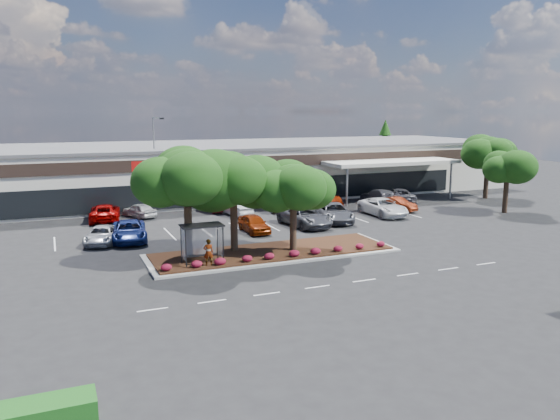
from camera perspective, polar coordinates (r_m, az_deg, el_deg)
name	(u,v)px	position (r m, az deg, el deg)	size (l,w,h in m)	color
ground	(322,265)	(36.90, 4.46, -5.77)	(160.00, 160.00, 0.00)	black
retail_store	(196,170)	(67.77, -8.75, 4.20)	(80.40, 25.20, 6.25)	beige
landscape_island	(272,252)	(39.57, -0.79, -4.45)	(18.00, 6.00, 0.26)	#A3A29D
lane_markings	(264,234)	(46.06, -1.66, -2.49)	(33.12, 20.06, 0.01)	silver
shrub_row	(284,254)	(37.60, 0.42, -4.63)	(17.00, 0.80, 0.50)	maroon
bus_shelter	(201,232)	(36.40, -8.22, -2.32)	(2.75, 1.55, 2.59)	black
island_tree_west	(187,201)	(37.41, -9.65, 0.94)	(7.20, 7.20, 7.89)	#15380D
island_tree_mid	(234,200)	(39.05, -4.87, 1.01)	(6.60, 6.60, 7.32)	#15380D
island_tree_east	(293,206)	(39.16, 1.39, 0.47)	(5.80, 5.80, 6.50)	#15380D
hedge_south_west	(15,420)	(20.49, -25.97, -19.17)	(5.00, 1.30, 0.90)	#134513
tree_east_near	(507,181)	(59.70, 22.60, 2.82)	(5.60, 5.60, 6.51)	#15380D
tree_east_far	(487,166)	(68.80, 20.84, 4.28)	(6.40, 6.40, 7.62)	#15380D
conifer_north_east	(385,147)	(90.92, 10.88, 6.50)	(3.96, 3.96, 9.00)	#15380D
person_waiting	(208,252)	(35.88, -7.49, -4.40)	(0.64, 0.42, 1.77)	#594C47
light_pole	(156,167)	(60.64, -12.85, 4.42)	(1.42, 0.74, 9.65)	#A3A29D
car_0	(129,231)	(45.03, -15.48, -2.14)	(2.63, 5.71, 1.59)	navy
car_1	(102,235)	(44.85, -18.11, -2.50)	(2.19, 4.76, 1.32)	#9EA2A9
car_3	(254,224)	(46.53, -2.73, -1.43)	(1.78, 4.43, 1.51)	#742204
car_4	(305,217)	(49.02, 2.59, -0.70)	(2.86, 6.21, 1.72)	#4E4F55
car_5	(320,209)	(53.58, 4.19, 0.09)	(2.07, 5.10, 1.48)	silver
car_6	(334,212)	(51.26, 5.66, -0.26)	(2.85, 6.18, 1.72)	#53555A
car_7	(383,207)	(54.93, 10.69, 0.30)	(2.80, 6.07, 1.69)	white
car_8	(397,204)	(57.79, 12.14, 0.60)	(1.49, 4.27, 1.41)	#641C09
car_9	(105,213)	(53.89, -17.85, -0.26)	(2.64, 5.73, 1.59)	#8A0201
car_10	(139,210)	(54.82, -14.48, -0.01)	(1.66, 4.13, 1.41)	#BDBDBD
car_11	(214,204)	(56.72, -6.90, 0.59)	(1.51, 4.34, 1.43)	maroon
car_12	(236,208)	(54.28, -4.67, 0.21)	(1.56, 4.47, 1.47)	#B7B7B7
car_14	(275,202)	(56.81, -0.51, 0.79)	(1.75, 5.02, 1.66)	silver
car_15	(335,201)	(58.73, 5.74, 0.92)	(1.63, 4.05, 1.38)	maroon
car_16	(379,197)	(61.51, 10.34, 1.38)	(2.41, 5.93, 1.72)	#525158
car_17	(398,195)	(63.32, 12.26, 1.51)	(2.65, 5.76, 1.60)	#5A5961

